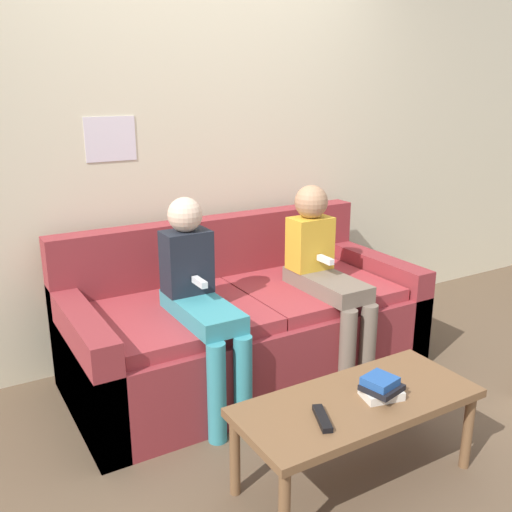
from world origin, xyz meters
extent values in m
plane|color=brown|center=(0.00, 0.00, 0.00)|extent=(10.00, 10.00, 0.00)
cube|color=beige|center=(0.00, 1.13, 1.30)|extent=(8.00, 0.06, 2.60)
cube|color=silver|center=(-0.54, 1.10, 1.34)|extent=(0.28, 0.00, 0.24)
cube|color=maroon|center=(0.00, 0.54, 0.22)|extent=(1.98, 0.92, 0.44)
cube|color=maroon|center=(0.00, 0.93, 0.65)|extent=(1.98, 0.14, 0.43)
cube|color=maroon|center=(-0.92, 0.54, 0.30)|extent=(0.14, 0.92, 0.60)
cube|color=maroon|center=(0.92, 0.54, 0.30)|extent=(0.14, 0.92, 0.60)
cube|color=#A1343A|center=(-0.42, 0.50, 0.47)|extent=(0.83, 0.76, 0.07)
cube|color=#A1343A|center=(0.42, 0.50, 0.47)|extent=(0.83, 0.76, 0.07)
cube|color=brown|center=(-0.06, -0.49, 0.37)|extent=(1.04, 0.45, 0.04)
cylinder|color=brown|center=(-0.54, -0.68, 0.18)|extent=(0.04, 0.04, 0.36)
cylinder|color=brown|center=(0.41, -0.68, 0.18)|extent=(0.04, 0.04, 0.36)
cylinder|color=brown|center=(-0.54, -0.31, 0.18)|extent=(0.04, 0.04, 0.36)
cylinder|color=brown|center=(0.41, -0.31, 0.18)|extent=(0.04, 0.04, 0.36)
cylinder|color=teal|center=(-0.44, 0.05, 0.25)|extent=(0.09, 0.09, 0.51)
cylinder|color=teal|center=(-0.30, 0.05, 0.25)|extent=(0.09, 0.09, 0.51)
cube|color=teal|center=(-0.37, 0.34, 0.55)|extent=(0.23, 0.56, 0.09)
cube|color=#1E232D|center=(-0.37, 0.51, 0.76)|extent=(0.24, 0.16, 0.32)
sphere|color=beige|center=(-0.37, 0.51, 1.00)|extent=(0.18, 0.18, 0.18)
cube|color=white|center=(-0.37, 0.36, 0.69)|extent=(0.03, 0.12, 0.03)
cylinder|color=#756656|center=(0.33, 0.05, 0.25)|extent=(0.09, 0.09, 0.51)
cylinder|color=#756656|center=(0.47, 0.05, 0.25)|extent=(0.09, 0.09, 0.51)
cube|color=#756656|center=(0.40, 0.34, 0.55)|extent=(0.23, 0.56, 0.09)
cube|color=gold|center=(0.40, 0.51, 0.75)|extent=(0.24, 0.16, 0.30)
sphere|color=tan|center=(0.40, 0.51, 0.99)|extent=(0.19, 0.19, 0.19)
cube|color=white|center=(0.40, 0.36, 0.69)|extent=(0.03, 0.12, 0.03)
cube|color=black|center=(-0.29, -0.55, 0.40)|extent=(0.10, 0.17, 0.02)
cube|color=silver|center=(0.02, -0.53, 0.41)|extent=(0.18, 0.15, 0.04)
cube|color=black|center=(0.02, -0.54, 0.44)|extent=(0.17, 0.17, 0.02)
cube|color=#23519E|center=(0.02, -0.53, 0.47)|extent=(0.14, 0.14, 0.03)
camera|label=1|loc=(-1.48, -2.06, 1.63)|focal=40.00mm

